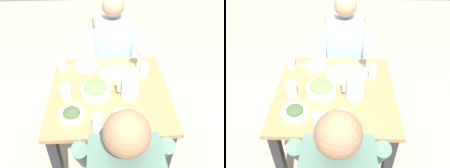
{
  "view_description": "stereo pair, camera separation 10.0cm",
  "coord_description": "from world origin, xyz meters",
  "views": [
    {
      "loc": [
        0.04,
        1.22,
        1.79
      ],
      "look_at": [
        -0.02,
        -0.01,
        0.78
      ],
      "focal_mm": 36.65,
      "sensor_mm": 36.0,
      "label": 1
    },
    {
      "loc": [
        -0.06,
        1.22,
        1.79
      ],
      "look_at": [
        -0.02,
        -0.01,
        0.78
      ],
      "focal_mm": 36.65,
      "sensor_mm": 36.0,
      "label": 2
    }
  ],
  "objects": [
    {
      "name": "ground_plane",
      "position": [
        0.0,
        0.0,
        0.0
      ],
      "size": [
        8.0,
        8.0,
        0.0
      ],
      "primitive_type": "plane",
      "color": "#9E937F"
    },
    {
      "name": "salad_bowl",
      "position": [
        0.09,
        0.03,
        0.78
      ],
      "size": [
        0.2,
        0.2,
        0.09
      ],
      "color": "white",
      "rests_on": "dining_table"
    },
    {
      "name": "water_glass_near_right",
      "position": [
        0.36,
        -0.27,
        0.79
      ],
      "size": [
        0.07,
        0.07,
        0.11
      ],
      "primitive_type": "cylinder",
      "color": "silver",
      "rests_on": "dining_table"
    },
    {
      "name": "plate_fries",
      "position": [
        -0.03,
        -0.19,
        0.75
      ],
      "size": [
        0.2,
        0.2,
        0.06
      ],
      "color": "white",
      "rests_on": "dining_table"
    },
    {
      "name": "plate_dolmas",
      "position": [
        0.24,
        0.23,
        0.75
      ],
      "size": [
        0.18,
        0.18,
        0.05
      ],
      "color": "white",
      "rests_on": "dining_table"
    },
    {
      "name": "diner_near",
      "position": [
        -0.06,
        -0.58,
        0.65
      ],
      "size": [
        0.48,
        0.53,
        1.19
      ],
      "color": "#9EC6E0",
      "rests_on": "ground_plane"
    },
    {
      "name": "water_glass_far_left",
      "position": [
        -0.28,
        -0.16,
        0.78
      ],
      "size": [
        0.06,
        0.06,
        0.1
      ],
      "primitive_type": "cylinder",
      "color": "silver",
      "rests_on": "dining_table"
    },
    {
      "name": "knife_near",
      "position": [
        0.23,
        -0.28,
        0.74
      ],
      "size": [
        0.18,
        0.06,
        0.01
      ],
      "primitive_type": "cube",
      "rotation": [
        0.0,
        0.0,
        -0.25
      ],
      "color": "silver",
      "rests_on": "dining_table"
    },
    {
      "name": "water_glass_by_pitcher",
      "position": [
        0.29,
        0.07,
        0.79
      ],
      "size": [
        0.07,
        0.07,
        0.11
      ],
      "primitive_type": "cylinder",
      "color": "silver",
      "rests_on": "dining_table"
    },
    {
      "name": "plate_yoghurt",
      "position": [
        0.17,
        -0.29,
        0.75
      ],
      "size": [
        0.18,
        0.18,
        0.05
      ],
      "color": "white",
      "rests_on": "dining_table"
    },
    {
      "name": "wine_glass",
      "position": [
        -0.24,
        -0.24,
        0.88
      ],
      "size": [
        0.08,
        0.08,
        0.2
      ],
      "color": "silver",
      "rests_on": "dining_table"
    },
    {
      "name": "chair_near",
      "position": [
        -0.06,
        -0.78,
        0.51
      ],
      "size": [
        0.4,
        0.4,
        0.89
      ],
      "color": "#997047",
      "rests_on": "ground_plane"
    },
    {
      "name": "dining_table",
      "position": [
        0.0,
        0.0,
        0.6
      ],
      "size": [
        0.83,
        0.83,
        0.74
      ],
      "color": "#997047",
      "rests_on": "ground_plane"
    },
    {
      "name": "water_glass_near_left",
      "position": [
        0.08,
        0.35,
        0.79
      ],
      "size": [
        0.07,
        0.07,
        0.11
      ],
      "primitive_type": "cylinder",
      "color": "silver",
      "rests_on": "dining_table"
    },
    {
      "name": "water_glass_center",
      "position": [
        -0.05,
        0.31,
        0.79
      ],
      "size": [
        0.07,
        0.07,
        0.1
      ],
      "primitive_type": "cylinder",
      "color": "silver",
      "rests_on": "dining_table"
    },
    {
      "name": "fork_near",
      "position": [
        -0.09,
        -0.3,
        0.74
      ],
      "size": [
        0.17,
        0.03,
        0.01
      ],
      "primitive_type": "cube",
      "rotation": [
        0.0,
        0.0,
        -0.04
      ],
      "color": "silver",
      "rests_on": "dining_table"
    },
    {
      "name": "water_pitcher",
      "position": [
        -0.14,
        0.06,
        0.83
      ],
      "size": [
        0.16,
        0.12,
        0.19
      ],
      "color": "silver",
      "rests_on": "dining_table"
    }
  ]
}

